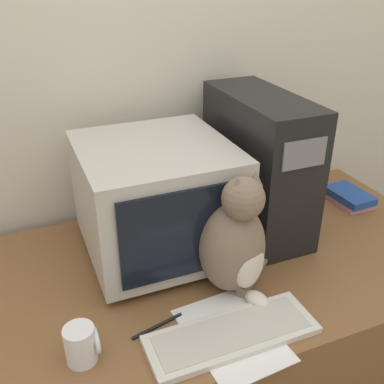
% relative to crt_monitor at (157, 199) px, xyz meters
% --- Properties ---
extents(wall_back, '(7.00, 0.05, 2.50)m').
position_rel_crt_monitor_xyz_m(wall_back, '(0.08, 0.35, 0.33)').
color(wall_back, beige).
rests_on(wall_back, ground_plane).
extents(desk, '(1.77, 0.84, 0.73)m').
position_rel_crt_monitor_xyz_m(desk, '(0.08, -0.13, -0.56)').
color(desk, brown).
rests_on(desk, ground_plane).
extents(crt_monitor, '(0.45, 0.47, 0.37)m').
position_rel_crt_monitor_xyz_m(crt_monitor, '(0.00, 0.00, 0.00)').
color(crt_monitor, '#BCB7AD').
rests_on(crt_monitor, desk).
extents(computer_tower, '(0.20, 0.49, 0.47)m').
position_rel_crt_monitor_xyz_m(computer_tower, '(0.37, 0.02, 0.05)').
color(computer_tower, black).
rests_on(computer_tower, desk).
extents(keyboard, '(0.44, 0.15, 0.02)m').
position_rel_crt_monitor_xyz_m(keyboard, '(0.05, -0.44, -0.18)').
color(keyboard, silver).
rests_on(keyboard, desk).
extents(cat, '(0.30, 0.26, 0.37)m').
position_rel_crt_monitor_xyz_m(cat, '(0.14, -0.27, -0.04)').
color(cat, '#7A6651').
rests_on(cat, desk).
extents(book_stack, '(0.13, 0.19, 0.05)m').
position_rel_crt_monitor_xyz_m(book_stack, '(0.79, 0.01, -0.17)').
color(book_stack, pink).
rests_on(book_stack, desk).
extents(pen, '(0.15, 0.04, 0.01)m').
position_rel_crt_monitor_xyz_m(pen, '(-0.12, -0.34, -0.19)').
color(pen, black).
rests_on(pen, desk).
extents(paper_sheet, '(0.23, 0.31, 0.00)m').
position_rel_crt_monitor_xyz_m(paper_sheet, '(0.05, -0.43, -0.19)').
color(paper_sheet, white).
rests_on(paper_sheet, desk).
extents(mug, '(0.08, 0.07, 0.10)m').
position_rel_crt_monitor_xyz_m(mug, '(-0.31, -0.37, -0.14)').
color(mug, white).
rests_on(mug, desk).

